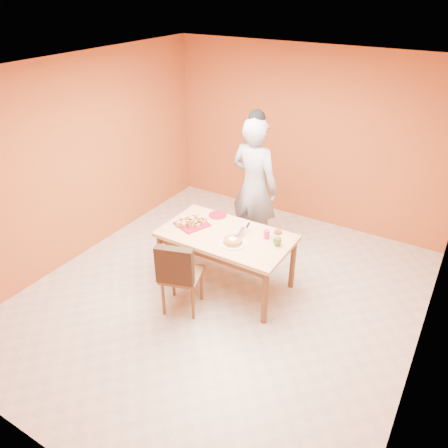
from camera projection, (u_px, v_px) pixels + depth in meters
The scene contains 17 objects.
floor at pixel (222, 297), 5.47m from camera, with size 5.00×5.00×0.00m, color beige.
ceiling at pixel (221, 73), 4.14m from camera, with size 5.00×5.00×0.00m, color white.
wall_back at pixel (307, 138), 6.66m from camera, with size 4.50×4.50×0.00m, color #B55429.
wall_left at pixel (78, 161), 5.82m from camera, with size 5.00×5.00×0.00m, color #B55429.
wall_right at pixel (442, 260), 3.79m from camera, with size 5.00×5.00×0.00m, color #B55429.
dining_table at pixel (226, 241), 5.37m from camera, with size 1.60×0.90×0.76m.
dining_chair at pixel (180, 273), 5.05m from camera, with size 0.58×0.64×0.97m.
pastry_pile at pixel (192, 220), 5.49m from camera, with size 0.32×0.32×0.10m, color tan, non-canonical shape.
person at pixel (254, 187), 5.97m from camera, with size 0.72×0.47×1.97m, color gray.
pastry_platter at pixel (192, 224), 5.52m from camera, with size 0.35×0.35×0.02m, color maroon.
red_dinner_plate at pixel (218, 215), 5.73m from camera, with size 0.23×0.23×0.01m, color maroon.
white_cake_plate at pixel (233, 243), 5.13m from camera, with size 0.31×0.31×0.01m, color silver.
sponge_cake at pixel (233, 241), 5.12m from camera, with size 0.22×0.22×0.05m, color orange.
cake_server at pixel (241, 232), 5.23m from camera, with size 0.05×0.25×0.01m, color silver.
egg_ornament at pixel (277, 240), 5.07m from camera, with size 0.11×0.08×0.13m, color olive.
magenta_glass at pixel (267, 234), 5.22m from camera, with size 0.07×0.07×0.11m, color #DC216F.
checker_tin at pixel (278, 232), 5.34m from camera, with size 0.10×0.10×0.03m, color #3B2410.
Camera 1 is at (2.25, -3.67, 3.50)m, focal length 35.00 mm.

